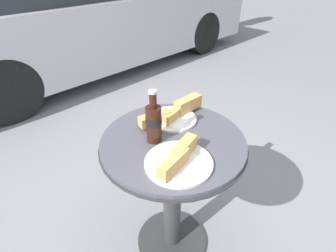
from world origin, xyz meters
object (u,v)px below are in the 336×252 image
Objects in this scene: lunch_plate_far at (179,160)px; cola_bottle_left at (154,122)px; parked_car at (87,13)px; bistro_table at (173,176)px; lunch_plate_near at (174,114)px.

cola_bottle_left is at bearing 78.47° from lunch_plate_far.
lunch_plate_far is at bearing -114.18° from parked_car.
lunch_plate_far reaches higher than bistro_table.
bistro_table is 2.98m from parked_car.
parked_car is at bearing 65.09° from cola_bottle_left.
parked_car reaches higher than lunch_plate_far.
lunch_plate_near is (0.11, 0.11, 0.24)m from bistro_table.
cola_bottle_left is at bearing 139.58° from bistro_table.
bistro_table is 0.31m from cola_bottle_left.
bistro_table is at bearing -40.42° from cola_bottle_left.
parked_car is (1.07, 2.63, -0.06)m from lunch_plate_near.
lunch_plate_near is (0.17, 0.06, -0.06)m from cola_bottle_left.
lunch_plate_near is at bearing -112.26° from parked_car.
lunch_plate_far is (-0.03, -0.17, -0.07)m from cola_bottle_left.
lunch_plate_far is 3.13m from parked_car.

